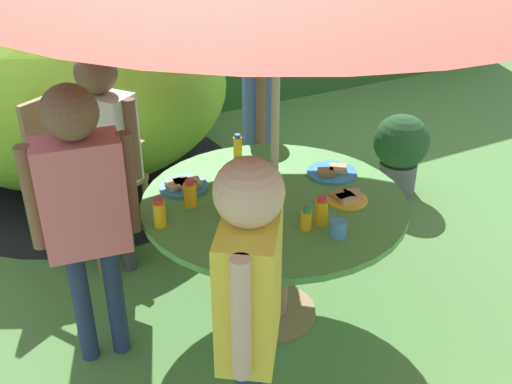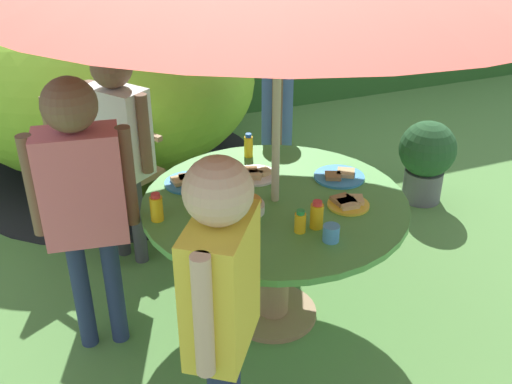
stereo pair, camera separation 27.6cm
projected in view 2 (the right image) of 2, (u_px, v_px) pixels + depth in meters
name	position (u px, v px, depth m)	size (l,w,h in m)	color
ground_plane	(273.00, 316.00, 3.15)	(10.00, 10.00, 0.02)	#548442
hedge_backdrop	(134.00, 10.00, 5.17)	(9.00, 0.70, 1.88)	#285623
garden_table	(274.00, 227.00, 2.89)	(1.24, 1.24, 0.68)	#93704C
wooden_chair	(98.00, 157.00, 3.60)	(0.63, 0.64, 0.93)	#93704C
dome_tent	(106.00, 85.00, 4.32)	(2.60, 2.60, 1.32)	#8CC633
potted_plant	(426.00, 157.00, 4.06)	(0.38, 0.38, 0.57)	#595960
child_in_blue_shirt	(277.00, 105.00, 3.60)	(0.29, 0.39, 1.24)	navy
child_in_white_shirt	(119.00, 131.00, 3.22)	(0.34, 0.37, 1.26)	#3F3F47
child_in_pink_shirt	(82.00, 187.00, 2.57)	(0.45, 0.24, 1.33)	navy
child_in_yellow_shirt	(221.00, 286.00, 2.01)	(0.35, 0.38, 1.30)	navy
snack_bowl	(246.00, 205.00, 2.71)	(0.17, 0.17, 0.08)	white
plate_far_left	(339.00, 176.00, 3.01)	(0.25, 0.25, 0.03)	#338CD8
plate_center_front	(255.00, 174.00, 3.02)	(0.23, 0.23, 0.03)	white
plate_near_right	(189.00, 182.00, 2.95)	(0.23, 0.23, 0.03)	#338CD8
plate_back_edge	(348.00, 203.00, 2.76)	(0.19, 0.19, 0.03)	yellow
juice_bottle_near_left	(191.00, 190.00, 2.77)	(0.06, 0.06, 0.13)	yellow
juice_bottle_far_right	(300.00, 222.00, 2.56)	(0.05, 0.05, 0.10)	yellow
juice_bottle_center_back	(317.00, 215.00, 2.58)	(0.06, 0.06, 0.13)	yellow
juice_bottle_mid_left	(157.00, 208.00, 2.63)	(0.06, 0.06, 0.13)	yellow
juice_bottle_mid_right	(248.00, 146.00, 3.20)	(0.05, 0.05, 0.13)	yellow
juice_bottle_front_edge	(222.00, 189.00, 2.79)	(0.05, 0.05, 0.13)	yellow
cup_near	(244.00, 226.00, 2.56)	(0.06, 0.06, 0.06)	#4C99D8
cup_far	(331.00, 233.00, 2.50)	(0.07, 0.07, 0.07)	#4C99D8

